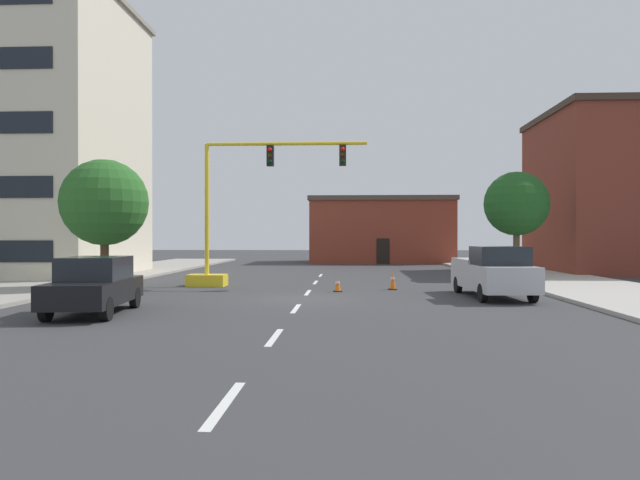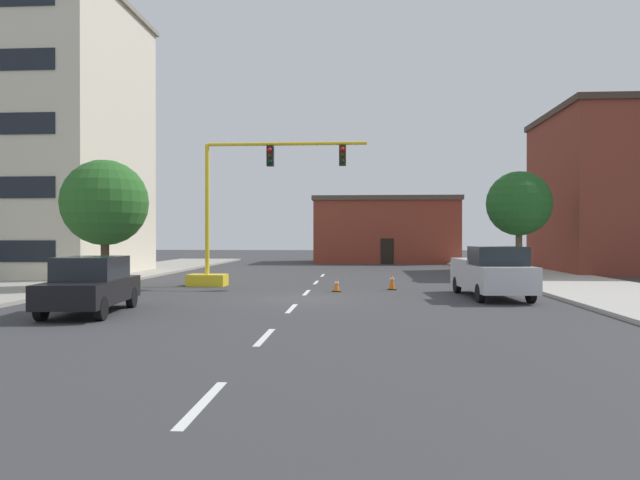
{
  "view_description": "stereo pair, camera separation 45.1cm",
  "coord_description": "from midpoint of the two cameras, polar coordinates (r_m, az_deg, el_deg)",
  "views": [
    {
      "loc": [
        1.76,
        -22.22,
        2.36
      ],
      "look_at": [
        0.33,
        6.03,
        2.19
      ],
      "focal_mm": 33.16,
      "sensor_mm": 36.0,
      "label": 1
    },
    {
      "loc": [
        2.21,
        -22.19,
        2.36
      ],
      "look_at": [
        0.33,
        6.03,
        2.19
      ],
      "focal_mm": 33.16,
      "sensor_mm": 36.0,
      "label": 2
    }
  ],
  "objects": [
    {
      "name": "lane_stripe_seg_5",
      "position": [
        35.84,
        -0.3,
        -3.43
      ],
      "size": [
        0.16,
        2.4,
        0.01
      ],
      "primitive_type": "cube",
      "color": "silver",
      "rests_on": "ground_plane"
    },
    {
      "name": "traffic_signal_gantry",
      "position": [
        28.42,
        -9.24,
        0.03
      ],
      "size": [
        8.52,
        1.2,
        6.83
      ],
      "color": "yellow",
      "rests_on": "ground_plane"
    },
    {
      "name": "lane_stripe_seg_3",
      "position": [
        24.9,
        -1.7,
        -5.09
      ],
      "size": [
        0.16,
        2.4,
        0.01
      ],
      "primitive_type": "cube",
      "color": "silver",
      "rests_on": "ground_plane"
    },
    {
      "name": "sidewalk_right",
      "position": [
        32.1,
        22.25,
        -3.78
      ],
      "size": [
        6.0,
        56.0,
        0.14
      ],
      "primitive_type": "cube",
      "color": "#B2ADA3",
      "rests_on": "ground_plane"
    },
    {
      "name": "sedan_black_near_left",
      "position": [
        19.35,
        -21.55,
        -4.05
      ],
      "size": [
        2.31,
        4.67,
        1.74
      ],
      "color": "black",
      "rests_on": "ground_plane"
    },
    {
      "name": "traffic_cone_roadside_a",
      "position": [
        26.4,
        6.54,
        -3.96
      ],
      "size": [
        0.36,
        0.36,
        0.78
      ],
      "color": "black",
      "rests_on": "ground_plane"
    },
    {
      "name": "ground_plane",
      "position": [
        22.42,
        -2.22,
        -5.71
      ],
      "size": [
        160.0,
        160.0,
        0.0
      ],
      "primitive_type": "plane",
      "color": "#38383A"
    },
    {
      "name": "traffic_cone_roadside_b",
      "position": [
        25.29,
        1.21,
        -4.35
      ],
      "size": [
        0.36,
        0.36,
        0.6
      ],
      "color": "black",
      "rests_on": "ground_plane"
    },
    {
      "name": "tree_right_mid",
      "position": [
        35.04,
        18.09,
        3.32
      ],
      "size": [
        3.61,
        3.61,
        6.02
      ],
      "color": "brown",
      "rests_on": "ground_plane"
    },
    {
      "name": "building_brick_center",
      "position": [
        54.35,
        5.62,
        0.96
      ],
      "size": [
        12.86,
        8.24,
        5.88
      ],
      "color": "brown",
      "rests_on": "ground_plane"
    },
    {
      "name": "lane_stripe_seg_1",
      "position": [
        14.05,
        -5.34,
        -9.32
      ],
      "size": [
        0.16,
        2.4,
        0.01
      ],
      "primitive_type": "cube",
      "color": "silver",
      "rests_on": "ground_plane"
    },
    {
      "name": "sidewalk_left",
      "position": [
        33.62,
        -22.88,
        -3.59
      ],
      "size": [
        6.0,
        56.0,
        0.14
      ],
      "primitive_type": "cube",
      "color": "#9E998E",
      "rests_on": "ground_plane"
    },
    {
      "name": "building_row_right",
      "position": [
        44.06,
        26.97,
        4.15
      ],
      "size": [
        10.48,
        11.02,
        10.62
      ],
      "color": "brown",
      "rests_on": "ground_plane"
    },
    {
      "name": "lane_stripe_seg_0",
      "position": [
        8.76,
        -10.68,
        -15.27
      ],
      "size": [
        0.16,
        2.4,
        0.01
      ],
      "primitive_type": "cube",
      "color": "silver",
      "rests_on": "ground_plane"
    },
    {
      "name": "lane_stripe_seg_4",
      "position": [
        30.36,
        -0.87,
        -4.11
      ],
      "size": [
        0.16,
        2.4,
        0.01
      ],
      "primitive_type": "cube",
      "color": "silver",
      "rests_on": "ground_plane"
    },
    {
      "name": "lane_stripe_seg_2",
      "position": [
        19.45,
        -3.01,
        -6.62
      ],
      "size": [
        0.16,
        2.4,
        0.01
      ],
      "primitive_type": "cube",
      "color": "silver",
      "rests_on": "ground_plane"
    },
    {
      "name": "building_tall_left",
      "position": [
        40.65,
        -28.47,
        8.62
      ],
      "size": [
        14.67,
        11.48,
        16.47
      ],
      "color": "beige",
      "rests_on": "ground_plane"
    },
    {
      "name": "tree_left_near",
      "position": [
        27.56,
        -20.53,
        3.38
      ],
      "size": [
        3.76,
        3.76,
        5.73
      ],
      "color": "#4C3823",
      "rests_on": "ground_plane"
    },
    {
      "name": "pickup_truck_silver",
      "position": [
        23.77,
        15.84,
        -3.02
      ],
      "size": [
        2.31,
        5.51,
        1.99
      ],
      "color": "#BCBCC1",
      "rests_on": "ground_plane"
    }
  ]
}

